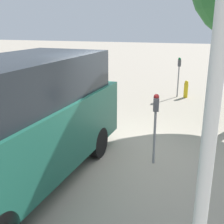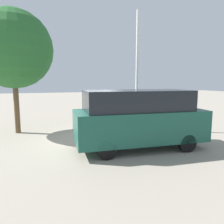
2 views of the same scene
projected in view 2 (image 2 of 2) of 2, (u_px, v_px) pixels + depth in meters
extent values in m
plane|color=gray|center=(89.00, 142.00, 9.45)|extent=(80.00, 80.00, 0.00)
cylinder|color=gray|center=(89.00, 126.00, 10.01)|extent=(0.05, 0.05, 1.16)
cube|color=#47474C|center=(89.00, 110.00, 9.91)|extent=(0.22, 0.14, 0.26)
sphere|color=maroon|center=(89.00, 107.00, 9.88)|extent=(0.11, 0.11, 0.11)
cube|color=beige|center=(136.00, 125.00, 11.78)|extent=(0.44, 0.44, 0.55)
cylinder|color=silver|center=(137.00, 67.00, 11.34)|extent=(0.14, 0.14, 5.60)
cube|color=#195142|center=(140.00, 125.00, 8.41)|extent=(5.05, 2.14, 1.18)
cube|color=black|center=(137.00, 100.00, 8.24)|extent=(4.05, 1.94, 0.76)
cube|color=orange|center=(186.00, 129.00, 9.69)|extent=(0.09, 0.12, 0.20)
cylinder|color=black|center=(165.00, 133.00, 9.69)|extent=(0.68, 0.26, 0.67)
cylinder|color=black|center=(187.00, 143.00, 8.09)|extent=(0.68, 0.26, 0.67)
cylinder|color=black|center=(97.00, 137.00, 8.90)|extent=(0.68, 0.26, 0.67)
cylinder|color=black|center=(106.00, 150.00, 7.30)|extent=(0.68, 0.26, 0.67)
cylinder|color=brown|center=(17.00, 105.00, 10.90)|extent=(0.26, 0.26, 2.81)
sphere|color=#28662D|center=(13.00, 49.00, 10.50)|extent=(3.79, 3.79, 3.79)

